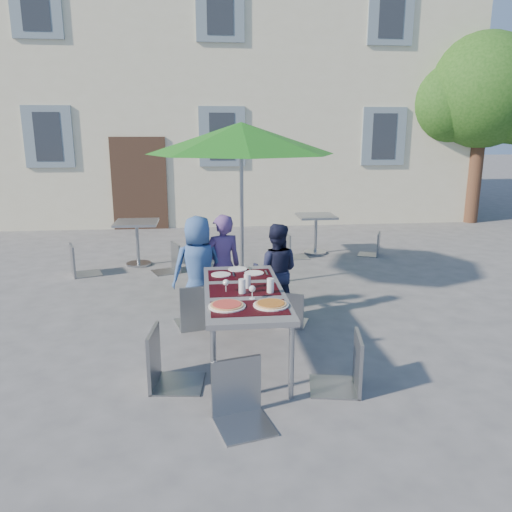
{
  "coord_description": "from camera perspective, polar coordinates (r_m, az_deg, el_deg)",
  "views": [
    {
      "loc": [
        -0.53,
        -4.78,
        2.32
      ],
      "look_at": [
        0.1,
        0.94,
        0.88
      ],
      "focal_mm": 35.0,
      "sensor_mm": 36.0,
      "label": 1
    }
  ],
  "objects": [
    {
      "name": "place_settings",
      "position": [
        5.68,
        -2.07,
        -1.85
      ],
      "size": [
        0.64,
        0.43,
        0.01
      ],
      "color": "white",
      "rests_on": "dining_table"
    },
    {
      "name": "chair_0",
      "position": [
        5.97,
        -6.82,
        -2.55
      ],
      "size": [
        0.56,
        0.57,
        1.05
      ],
      "color": "gray",
      "rests_on": "ground"
    },
    {
      "name": "ground",
      "position": [
        5.34,
        0.07,
        -11.67
      ],
      "size": [
        90.0,
        90.0,
        0.0
      ],
      "primitive_type": "plane",
      "color": "#4E4E50",
      "rests_on": "ground"
    },
    {
      "name": "glassware",
      "position": [
        4.99,
        -0.65,
        -3.31
      ],
      "size": [
        0.51,
        0.4,
        0.15
      ],
      "color": "silver",
      "rests_on": "dining_table"
    },
    {
      "name": "tree",
      "position": [
        14.24,
        24.63,
        16.58
      ],
      "size": [
        3.6,
        3.0,
        4.7
      ],
      "color": "#4D3021",
      "rests_on": "ground"
    },
    {
      "name": "cafe_table_1",
      "position": [
        9.73,
        6.85,
        3.3
      ],
      "size": [
        0.71,
        0.71,
        0.76
      ],
      "color": "#A1A4A9",
      "rests_on": "ground"
    },
    {
      "name": "pizza_near_left",
      "position": [
        4.6,
        -3.35,
        -5.65
      ],
      "size": [
        0.34,
        0.34,
        0.03
      ],
      "color": "white",
      "rests_on": "dining_table"
    },
    {
      "name": "chair_4",
      "position": [
        4.61,
        10.46,
        -8.22
      ],
      "size": [
        0.52,
        0.52,
        1.0
      ],
      "color": "gray",
      "rests_on": "ground"
    },
    {
      "name": "bg_chair_l_0",
      "position": [
        8.66,
        -19.71,
        1.65
      ],
      "size": [
        0.56,
        0.56,
        0.99
      ],
      "color": "gray",
      "rests_on": "ground"
    },
    {
      "name": "chair_5",
      "position": [
        4.06,
        -1.84,
        -11.45
      ],
      "size": [
        0.52,
        0.52,
        0.97
      ],
      "color": "gray",
      "rests_on": "ground"
    },
    {
      "name": "bg_chair_l_1",
      "position": [
        9.33,
        4.25,
        2.9
      ],
      "size": [
        0.42,
        0.42,
        0.9
      ],
      "color": "gray",
      "rests_on": "ground"
    },
    {
      "name": "bg_chair_r_1",
      "position": [
        9.76,
        13.37,
        2.89
      ],
      "size": [
        0.5,
        0.5,
        0.85
      ],
      "color": "gray",
      "rests_on": "ground"
    },
    {
      "name": "pizza_near_right",
      "position": [
        4.62,
        1.71,
        -5.53
      ],
      "size": [
        0.33,
        0.33,
        0.03
      ],
      "color": "white",
      "rests_on": "dining_table"
    },
    {
      "name": "child_0",
      "position": [
        6.22,
        -6.59,
        -1.46
      ],
      "size": [
        0.72,
        0.54,
        1.33
      ],
      "primitive_type": "imported",
      "rotation": [
        0.0,
        0.0,
        3.33
      ],
      "color": "#34558F",
      "rests_on": "ground"
    },
    {
      "name": "dining_table",
      "position": [
        5.1,
        -1.38,
        -4.47
      ],
      "size": [
        0.8,
        1.85,
        0.76
      ],
      "color": "#45454A",
      "rests_on": "ground"
    },
    {
      "name": "patio_umbrella",
      "position": [
        7.3,
        -1.7,
        13.18
      ],
      "size": [
        2.72,
        2.72,
        2.45
      ],
      "color": "#A1A4A9",
      "rests_on": "ground"
    },
    {
      "name": "child_2",
      "position": [
        6.28,
        2.28,
        -1.75
      ],
      "size": [
        0.65,
        0.47,
        1.22
      ],
      "primitive_type": "imported",
      "rotation": [
        0.0,
        0.0,
        2.91
      ],
      "color": "#181B35",
      "rests_on": "ground"
    },
    {
      "name": "chair_3",
      "position": [
        4.67,
        -10.49,
        -7.57
      ],
      "size": [
        0.52,
        0.51,
        1.04
      ],
      "color": "gray",
      "rests_on": "ground"
    },
    {
      "name": "child_1",
      "position": [
        6.3,
        -3.84,
        -1.19
      ],
      "size": [
        0.55,
        0.43,
        1.33
      ],
      "primitive_type": "imported",
      "rotation": [
        0.0,
        0.0,
        3.4
      ],
      "color": "#543975",
      "rests_on": "ground"
    },
    {
      "name": "building",
      "position": [
        16.48,
        -4.74,
        22.83
      ],
      "size": [
        13.6,
        8.2,
        11.1
      ],
      "color": "beige",
      "rests_on": "ground"
    },
    {
      "name": "bg_chair_r_0",
      "position": [
        8.5,
        -9.86,
        1.74
      ],
      "size": [
        0.53,
        0.53,
        0.92
      ],
      "color": "gray",
      "rests_on": "ground"
    },
    {
      "name": "chair_2",
      "position": [
        6.03,
        3.92,
        -3.59
      ],
      "size": [
        0.49,
        0.5,
        0.85
      ],
      "color": "#92959D",
      "rests_on": "ground"
    },
    {
      "name": "cafe_table_0",
      "position": [
        9.03,
        -13.44,
        2.4
      ],
      "size": [
        0.74,
        0.74,
        0.79
      ],
      "color": "#A1A4A9",
      "rests_on": "ground"
    },
    {
      "name": "chair_1",
      "position": [
        6.12,
        -0.9,
        -2.47
      ],
      "size": [
        0.54,
        0.54,
        0.98
      ],
      "color": "gray",
      "rests_on": "ground"
    }
  ]
}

